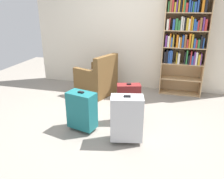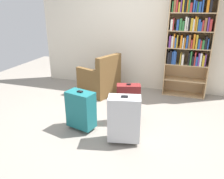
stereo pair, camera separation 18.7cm
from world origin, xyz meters
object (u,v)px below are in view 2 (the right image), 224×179
(suitcase_teal, at_px, (81,109))
(suitcase_dark_red, at_px, (128,102))
(suitcase_silver, at_px, (124,119))
(armchair, at_px, (100,80))
(mug, at_px, (123,97))
(bookshelf, at_px, (189,40))

(suitcase_teal, distance_m, suitcase_dark_red, 0.79)
(suitcase_teal, distance_m, suitcase_silver, 0.75)
(suitcase_teal, relative_size, suitcase_silver, 0.90)
(armchair, height_order, suitcase_teal, armchair)
(armchair, bearing_deg, suitcase_teal, -80.81)
(mug, height_order, suitcase_silver, suitcase_silver)
(bookshelf, relative_size, mug, 17.27)
(mug, distance_m, suitcase_teal, 1.43)
(armchair, xyz_separation_m, suitcase_dark_red, (0.90, -1.09, 0.04))
(suitcase_silver, bearing_deg, suitcase_teal, 168.96)
(bookshelf, distance_m, suitcase_dark_red, 1.99)
(bookshelf, xyz_separation_m, armchair, (-1.77, -0.49, -0.90))
(bookshelf, relative_size, armchair, 2.28)
(suitcase_teal, relative_size, suitcase_dark_red, 0.95)
(armchair, height_order, mug, armchair)
(bookshelf, height_order, suitcase_teal, bookshelf)
(bookshelf, xyz_separation_m, suitcase_dark_red, (-0.87, -1.58, -0.85))
(armchair, xyz_separation_m, suitcase_silver, (0.99, -1.68, 0.06))
(bookshelf, xyz_separation_m, suitcase_silver, (-0.78, -2.17, -0.84))
(armchair, distance_m, suitcase_silver, 1.95)
(mug, bearing_deg, suitcase_dark_red, -70.26)
(armchair, bearing_deg, bookshelf, 15.51)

